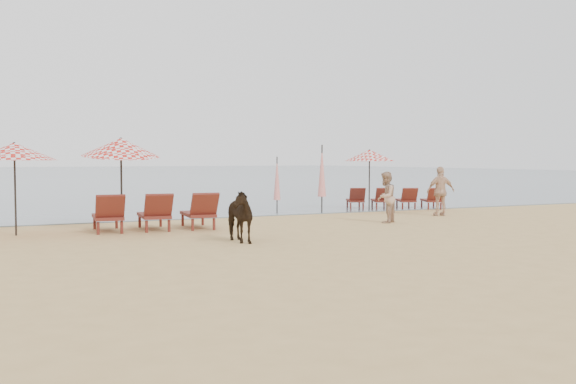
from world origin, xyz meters
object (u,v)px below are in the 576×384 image
umbrella_open_left_b (121,147)px  cow (236,216)px  umbrella_closed_right (322,171)px  umbrella_open_right (369,156)px  lounger_cluster_right (394,199)px  umbrella_closed_left (277,179)px  umbrella_open_left_a (14,152)px  beachgoer_right_a (386,197)px  lounger_cluster_left (155,213)px  beachgoer_right_b (441,191)px

umbrella_open_left_b → cow: (2.02, -3.33, -1.65)m
umbrella_closed_right → cow: umbrella_closed_right is taller
umbrella_open_left_b → umbrella_open_right: umbrella_open_left_b is taller
lounger_cluster_right → umbrella_closed_left: (-5.07, -0.13, 0.86)m
lounger_cluster_right → umbrella_open_right: bearing=-141.1°
lounger_cluster_right → umbrella_open_right: umbrella_open_right is taller
umbrella_open_left_a → beachgoer_right_a: 10.56m
umbrella_closed_left → umbrella_open_right: bearing=-3.8°
umbrella_closed_left → cow: bearing=-121.4°
umbrella_open_right → cow: 10.07m
cow → umbrella_open_left_a: bearing=140.7°
umbrella_open_right → lounger_cluster_left: bearing=175.2°
umbrella_open_left_b → umbrella_closed_right: bearing=-0.7°
cow → beachgoer_right_b: beachgoer_right_b is taller
umbrella_closed_right → umbrella_closed_left: bearing=166.4°
lounger_cluster_right → beachgoer_right_a: size_ratio=2.50×
lounger_cluster_right → cow: cow is taller
beachgoer_right_b → umbrella_closed_left: bearing=-19.3°
umbrella_closed_right → beachgoer_right_b: bearing=-39.8°
beachgoer_right_a → beachgoer_right_b: beachgoer_right_b is taller
beachgoer_right_b → beachgoer_right_a: bearing=34.8°
umbrella_closed_left → beachgoer_right_b: (4.80, -3.05, -0.40)m
umbrella_open_right → umbrella_closed_right: (-2.09, -0.14, -0.57)m
lounger_cluster_right → beachgoer_right_b: size_ratio=2.31×
umbrella_open_left_b → lounger_cluster_right: bearing=-4.3°
umbrella_open_right → beachgoer_right_b: (1.11, -2.81, -1.23)m
beachgoer_right_a → beachgoer_right_b: bearing=164.9°
umbrella_closed_right → lounger_cluster_right: bearing=8.4°
umbrella_open_right → umbrella_closed_left: (-3.69, 0.25, -0.83)m
lounger_cluster_left → cow: bearing=-65.4°
umbrella_open_left_b → cow: 4.23m
cow → beachgoer_right_b: bearing=19.9°
lounger_cluster_left → cow: cow is taller
cow → beachgoer_right_b: 9.49m
umbrella_open_left_a → umbrella_closed_left: size_ratio=1.17×
umbrella_open_left_a → beachgoer_right_b: umbrella_open_left_a is taller
lounger_cluster_left → umbrella_open_left_b: bearing=174.8°
umbrella_open_left_b → umbrella_closed_left: 6.93m
lounger_cluster_left → umbrella_open_right: bearing=24.2°
lounger_cluster_left → umbrella_open_left_a: umbrella_open_left_a is taller
lounger_cluster_right → cow: bearing=-119.8°
umbrella_open_right → beachgoer_right_b: umbrella_open_right is taller
cow → lounger_cluster_left: bearing=108.1°
umbrella_open_left_a → cow: bearing=-39.2°
umbrella_open_left_a → umbrella_open_left_b: size_ratio=0.91×
lounger_cluster_left → lounger_cluster_right: lounger_cluster_left is taller
lounger_cluster_left → beachgoer_right_a: 6.97m
umbrella_open_left_a → umbrella_closed_right: bearing=12.6°
umbrella_open_left_b → umbrella_open_right: size_ratio=1.14×
umbrella_closed_right → cow: size_ratio=1.67×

